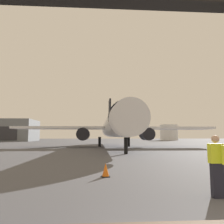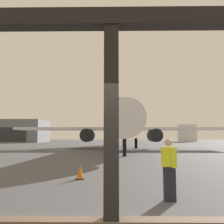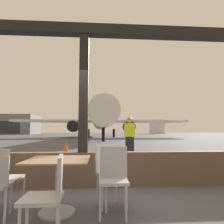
% 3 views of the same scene
% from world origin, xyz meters
% --- Properties ---
extents(ground_plane, '(220.00, 220.00, 0.00)m').
position_xyz_m(ground_plane, '(0.00, 40.00, 0.00)').
color(ground_plane, '#4C4C51').
extents(window_frame, '(7.78, 0.24, 3.58)m').
position_xyz_m(window_frame, '(0.00, 0.00, 1.23)').
color(window_frame, brown).
rests_on(window_frame, ground).
extents(airplane, '(31.45, 34.54, 10.03)m').
position_xyz_m(airplane, '(0.92, 32.12, 3.29)').
color(airplane, silver).
rests_on(airplane, ground).
extents(ground_crew_worker, '(0.40, 0.54, 1.74)m').
position_xyz_m(ground_crew_worker, '(1.58, 3.60, 0.90)').
color(ground_crew_worker, black).
rests_on(ground_crew_worker, ground).
extents(traffic_cone, '(0.36, 0.36, 0.57)m').
position_xyz_m(traffic_cone, '(-1.44, 6.99, 0.27)').
color(traffic_cone, orange).
rests_on(traffic_cone, ground).
extents(distant_hangar, '(22.83, 13.77, 7.27)m').
position_xyz_m(distant_hangar, '(-34.97, 74.79, 3.63)').
color(distant_hangar, slate).
rests_on(distant_hangar, ground).
extents(fuel_storage_tank, '(7.22, 7.22, 6.38)m').
position_xyz_m(fuel_storage_tank, '(27.46, 86.39, 3.19)').
color(fuel_storage_tank, white).
rests_on(fuel_storage_tank, ground).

